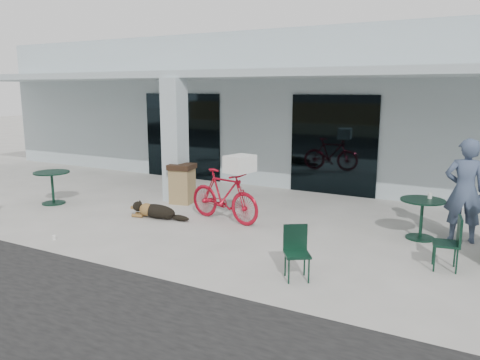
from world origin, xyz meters
The scene contains 17 objects.
ground centered at (0.00, 0.00, 0.00)m, with size 80.00×80.00×0.00m, color beige.
building centered at (0.00, 8.50, 2.25)m, with size 22.00×7.00×4.50m, color #A5B6BB.
storefront_glass_left centered at (-3.20, 4.98, 1.35)m, with size 2.80×0.06×2.70m, color black.
storefront_glass_right centered at (1.80, 4.98, 1.35)m, with size 2.40×0.06×2.70m, color black.
column centered at (-1.50, 2.30, 1.56)m, with size 0.50×0.50×3.12m, color #A5B6BB.
overhang centered at (0.00, 3.60, 3.21)m, with size 22.00×2.80×0.18m, color #A5B6BB.
bicycle centered at (0.57, 1.23, 0.57)m, with size 0.53×1.89×1.14m, color #AC0D22.
laundry_basket centered at (1.01, 1.15, 1.32)m, with size 0.60×0.45×0.36m, color white.
dog centered at (-0.84, 0.70, 0.18)m, with size 1.09×0.36×0.36m, color black, non-canonical shape.
cup_near_dog centered at (-1.62, -1.47, 0.05)m, with size 0.07×0.07×0.09m, color white.
cafe_table_near centered at (-4.01, 0.51, 0.41)m, with size 0.87×0.87×0.82m, color #123425, non-canonical shape.
cafe_table_far centered at (4.53, 2.00, 0.39)m, with size 0.83×0.83×0.78m, color #123425, non-canonical shape.
cafe_chair_far_a centered at (3.18, -1.00, 0.41)m, with size 0.37×0.41×0.82m, color #123425, non-canonical shape.
cafe_chair_far_b centered at (5.10, 0.53, 0.44)m, with size 0.40×0.44×0.89m, color #123425, non-canonical shape.
person centered at (5.22, 2.20, 0.99)m, with size 0.72×0.47×1.97m, color #404F6C.
cup_on_table centered at (4.64, 2.15, 0.83)m, with size 0.08×0.08×0.11m, color white.
trash_receptacle centered at (-1.20, 2.15, 0.50)m, with size 0.59×0.59×1.00m, color #93794C, non-canonical shape.
Camera 1 is at (5.64, -7.28, 2.85)m, focal length 35.00 mm.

